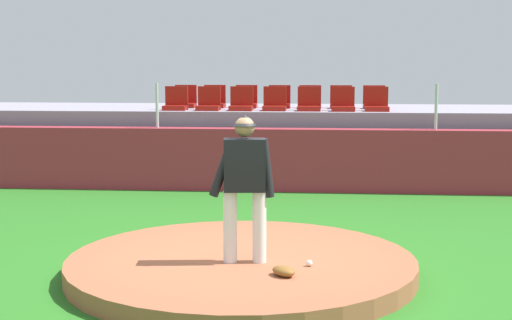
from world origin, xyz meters
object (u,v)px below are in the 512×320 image
stadium_chair_5 (343,103)px  stadium_chair_10 (279,101)px  fielding_glove (284,271)px  baseball (309,263)px  stadium_chair_11 (310,101)px  pitcher (245,177)px  stadium_chair_8 (214,101)px  stadium_chair_0 (176,103)px  stadium_chair_7 (185,100)px  stadium_chair_1 (209,103)px  stadium_chair_13 (374,101)px  stadium_chair_3 (275,103)px  stadium_chair_12 (341,101)px  stadium_chair_2 (241,103)px  stadium_chair_9 (246,101)px  stadium_chair_4 (309,103)px  stadium_chair_6 (377,103)px

stadium_chair_5 → stadium_chair_10: bearing=-33.7°
stadium_chair_5 → fielding_glove: bearing=83.7°
baseball → stadium_chair_11: (-0.11, 8.24, 1.42)m
pitcher → stadium_chair_8: 8.30m
baseball → stadium_chair_0: size_ratio=0.15×
fielding_glove → stadium_chair_7: stadium_chair_7 is taller
stadium_chair_1 → stadium_chair_13: 3.64m
stadium_chair_3 → stadium_chair_8: same height
stadium_chair_0 → stadium_chair_12: (3.51, 0.92, 0.00)m
baseball → stadium_chair_7: (-2.90, 8.24, 1.42)m
baseball → stadium_chair_0: (-2.94, 7.35, 1.42)m
baseball → stadium_chair_1: stadium_chair_1 is taller
stadium_chair_0 → stadium_chair_12: 3.63m
stadium_chair_12 → pitcher: bearing=80.8°
stadium_chair_2 → stadium_chair_10: (0.75, 0.91, 0.00)m
stadium_chair_3 → stadium_chair_13: same height
stadium_chair_7 → stadium_chair_13: same height
stadium_chair_1 → stadium_chair_9: 1.16m
baseball → stadium_chair_4: size_ratio=0.15×
stadium_chair_0 → stadium_chair_2: bearing=179.5°
stadium_chair_7 → stadium_chair_2: bearing=146.2°
pitcher → fielding_glove: pitcher is taller
stadium_chair_8 → stadium_chair_13: 3.54m
stadium_chair_5 → stadium_chair_2: bearing=-0.3°
stadium_chair_0 → stadium_chair_4: same height
stadium_chair_10 → stadium_chair_1: bearing=32.1°
stadium_chair_4 → stadium_chair_10: (-0.67, 0.87, 0.00)m
stadium_chair_1 → stadium_chair_12: same height
pitcher → stadium_chair_3: size_ratio=3.46×
stadium_chair_5 → stadium_chair_12: (-0.01, 0.94, 0.00)m
stadium_chair_11 → stadium_chair_8: bearing=-0.9°
baseball → stadium_chair_5: size_ratio=0.15×
stadium_chair_4 → stadium_chair_9: 1.66m
stadium_chair_1 → stadium_chair_3: size_ratio=1.00×
stadium_chair_7 → stadium_chair_11: same height
stadium_chair_11 → stadium_chair_2: bearing=32.3°
stadium_chair_6 → stadium_chair_9: (-2.81, 0.88, 0.00)m
stadium_chair_9 → stadium_chair_10: same height
stadium_chair_5 → stadium_chair_10: (-1.37, 0.92, 0.00)m
pitcher → stadium_chair_5: size_ratio=3.46×
stadium_chair_1 → stadium_chair_2: (0.69, 0.00, 0.00)m
stadium_chair_12 → stadium_chair_4: bearing=52.2°
stadium_chair_8 → stadium_chair_9: 0.72m
baseball → stadium_chair_10: 8.40m
stadium_chair_2 → stadium_chair_0: bearing=-0.5°
pitcher → stadium_chair_13: bearing=69.9°
stadium_chair_2 → stadium_chair_4: 1.42m
stadium_chair_0 → stadium_chair_8: 1.16m
stadium_chair_1 → stadium_chair_8: size_ratio=1.00×
fielding_glove → stadium_chair_4: (0.15, 7.79, 1.40)m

